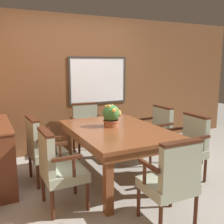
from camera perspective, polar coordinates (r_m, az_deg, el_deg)
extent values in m
plane|color=#A39E93|center=(3.70, 1.93, -15.17)|extent=(14.00, 14.00, 0.00)
cube|color=brown|center=(4.89, -7.32, 6.05)|extent=(7.20, 0.06, 2.45)
cube|color=white|center=(4.98, -3.00, 6.88)|extent=(1.08, 0.01, 0.81)
cube|color=#38332D|center=(4.97, -3.03, 11.76)|extent=(1.15, 0.02, 0.04)
cube|color=#38332D|center=(5.02, -2.93, 2.04)|extent=(1.15, 0.02, 0.03)
cube|color=#38332D|center=(4.79, -9.19, 6.60)|extent=(0.04, 0.02, 0.81)
cube|color=#38332D|center=(5.22, 2.72, 7.05)|extent=(0.03, 0.02, 0.81)
cube|color=brown|center=(2.88, -0.82, -15.42)|extent=(0.09, 0.09, 0.69)
cube|color=brown|center=(3.36, 14.37, -11.81)|extent=(0.09, 0.09, 0.69)
cube|color=brown|center=(4.15, -9.55, -7.22)|extent=(0.09, 0.09, 0.69)
cube|color=brown|center=(4.50, 2.20, -5.67)|extent=(0.09, 0.09, 0.69)
cube|color=brown|center=(3.58, 1.06, -4.96)|extent=(1.10, 1.61, 0.09)
cube|color=brown|center=(3.57, 1.06, -3.92)|extent=(1.16, 1.67, 0.04)
cylinder|color=#472314|center=(3.92, 11.01, -11.12)|extent=(0.04, 0.04, 0.34)
cylinder|color=#472314|center=(3.62, 15.10, -13.22)|extent=(0.04, 0.04, 0.34)
cylinder|color=#472314|center=(4.15, 15.42, -10.06)|extent=(0.04, 0.04, 0.34)
cylinder|color=#472314|center=(3.87, 19.61, -11.88)|extent=(0.04, 0.04, 0.34)
cube|color=#9EA88E|center=(3.81, 15.44, -8.41)|extent=(0.46, 0.49, 0.11)
cube|color=#9EA88E|center=(3.85, 17.73, -4.12)|extent=(0.09, 0.45, 0.43)
cube|color=#472314|center=(3.80, 17.93, -0.75)|extent=(0.09, 0.45, 0.03)
cylinder|color=#472314|center=(3.92, 12.78, -5.25)|extent=(0.04, 0.04, 0.21)
cube|color=#472314|center=(3.94, 13.62, -3.62)|extent=(0.32, 0.04, 0.04)
cylinder|color=#472314|center=(3.56, 17.81, -7.14)|extent=(0.04, 0.04, 0.21)
cube|color=#472314|center=(3.58, 18.70, -5.33)|extent=(0.32, 0.04, 0.04)
cylinder|color=#472314|center=(3.16, 12.71, -16.79)|extent=(0.04, 0.04, 0.34)
cylinder|color=#472314|center=(2.94, 5.81, -18.78)|extent=(0.04, 0.04, 0.34)
cylinder|color=#472314|center=(2.90, 17.76, -19.67)|extent=(0.04, 0.04, 0.34)
cylinder|color=#472314|center=(2.66, 10.54, -22.31)|extent=(0.04, 0.04, 0.34)
cube|color=#9EA88E|center=(2.80, 11.91, -15.36)|extent=(0.49, 0.45, 0.11)
cube|color=#9EA88E|center=(2.56, 14.71, -11.41)|extent=(0.45, 0.08, 0.43)
cube|color=#472314|center=(2.49, 14.96, -6.48)|extent=(0.45, 0.09, 0.03)
cylinder|color=#472314|center=(2.91, 15.63, -11.04)|extent=(0.04, 0.04, 0.21)
cube|color=#472314|center=(2.83, 16.65, -9.44)|extent=(0.04, 0.32, 0.04)
cylinder|color=#472314|center=(2.63, 7.11, -13.16)|extent=(0.04, 0.04, 0.21)
cube|color=#472314|center=(2.53, 8.00, -11.48)|extent=(0.04, 0.32, 0.04)
cylinder|color=#472314|center=(3.69, -9.77, -12.49)|extent=(0.04, 0.04, 0.34)
cylinder|color=#472314|center=(4.07, -11.88, -10.35)|extent=(0.04, 0.04, 0.34)
cylinder|color=#472314|center=(3.59, -15.78, -13.44)|extent=(0.04, 0.04, 0.34)
cylinder|color=#472314|center=(3.98, -17.33, -11.12)|extent=(0.04, 0.04, 0.34)
cube|color=#9EA88E|center=(3.75, -13.85, -8.65)|extent=(0.48, 0.51, 0.11)
cube|color=#9EA88E|center=(3.63, -16.86, -4.98)|extent=(0.11, 0.45, 0.43)
cube|color=#472314|center=(3.57, -17.06, -1.41)|extent=(0.12, 0.45, 0.03)
cylinder|color=#472314|center=(3.48, -12.26, -7.30)|extent=(0.04, 0.04, 0.21)
cube|color=#472314|center=(3.43, -13.41, -5.74)|extent=(0.32, 0.06, 0.04)
cylinder|color=#472314|center=(3.94, -14.51, -5.26)|extent=(0.04, 0.04, 0.21)
cube|color=#472314|center=(3.90, -15.54, -3.86)|extent=(0.32, 0.06, 0.04)
cylinder|color=#472314|center=(3.03, -5.30, -17.79)|extent=(0.04, 0.04, 0.34)
cylinder|color=#472314|center=(3.39, -8.06, -14.64)|extent=(0.04, 0.04, 0.34)
cylinder|color=#472314|center=(2.93, -12.82, -19.10)|extent=(0.04, 0.04, 0.34)
cylinder|color=#472314|center=(3.30, -14.73, -15.64)|extent=(0.04, 0.04, 0.34)
cube|color=#9EA88E|center=(3.06, -10.38, -13.00)|extent=(0.46, 0.49, 0.11)
cube|color=#9EA88E|center=(2.92, -14.08, -8.63)|extent=(0.09, 0.45, 0.43)
cube|color=#472314|center=(2.85, -14.29, -4.25)|extent=(0.09, 0.45, 0.03)
cylinder|color=#472314|center=(2.78, -8.28, -11.77)|extent=(0.04, 0.04, 0.21)
cube|color=#472314|center=(2.73, -9.71, -9.90)|extent=(0.32, 0.04, 0.04)
cylinder|color=#472314|center=(3.24, -11.20, -8.63)|extent=(0.04, 0.04, 0.21)
cube|color=#472314|center=(3.19, -12.44, -6.96)|extent=(0.32, 0.04, 0.04)
cylinder|color=#472314|center=(4.48, -7.13, -8.23)|extent=(0.04, 0.04, 0.34)
cylinder|color=#472314|center=(4.59, -1.94, -7.65)|extent=(0.04, 0.04, 0.34)
cylinder|color=#472314|center=(4.84, -8.29, -6.81)|extent=(0.04, 0.04, 0.34)
cylinder|color=#472314|center=(4.94, -3.46, -6.32)|extent=(0.04, 0.04, 0.34)
cube|color=#9EA88E|center=(4.64, -5.24, -4.61)|extent=(0.52, 0.49, 0.11)
cube|color=#9EA88E|center=(4.76, -5.92, -0.91)|extent=(0.45, 0.12, 0.43)
cube|color=#472314|center=(4.71, -5.98, 1.84)|extent=(0.45, 0.12, 0.03)
cylinder|color=#472314|center=(4.51, -8.23, -3.01)|extent=(0.04, 0.04, 0.21)
cube|color=#472314|center=(4.55, -8.46, -1.52)|extent=(0.06, 0.32, 0.04)
cylinder|color=#472314|center=(4.65, -2.18, -2.50)|extent=(0.04, 0.04, 0.21)
cube|color=#472314|center=(4.69, -2.46, -1.06)|extent=(0.06, 0.32, 0.04)
cylinder|color=#472314|center=(4.53, 5.21, -7.94)|extent=(0.04, 0.04, 0.34)
cylinder|color=#472314|center=(4.20, 8.37, -9.53)|extent=(0.04, 0.04, 0.34)
cylinder|color=#472314|center=(4.75, 9.22, -7.18)|extent=(0.04, 0.04, 0.34)
cylinder|color=#472314|center=(4.43, 12.52, -8.60)|extent=(0.04, 0.04, 0.34)
cube|color=#9EA88E|center=(4.41, 8.90, -5.54)|extent=(0.46, 0.50, 0.11)
cube|color=#9EA88E|center=(4.45, 10.93, -1.85)|extent=(0.09, 0.45, 0.43)
cube|color=#472314|center=(4.41, 11.03, 1.08)|extent=(0.10, 0.45, 0.03)
cylinder|color=#472314|center=(4.54, 6.74, -2.87)|extent=(0.04, 0.04, 0.21)
cube|color=#472314|center=(4.56, 7.48, -1.47)|extent=(0.32, 0.04, 0.04)
cylinder|color=#472314|center=(4.15, 10.64, -4.29)|extent=(0.04, 0.04, 0.21)
cube|color=#472314|center=(4.17, 11.43, -2.74)|extent=(0.32, 0.04, 0.04)
cylinder|color=#B2603D|center=(3.66, -0.19, -2.44)|extent=(0.21, 0.21, 0.09)
cylinder|color=#B2603D|center=(3.66, -0.19, -1.92)|extent=(0.22, 0.22, 0.02)
sphere|color=#427F3D|center=(3.63, -0.19, -0.29)|extent=(0.24, 0.24, 0.24)
sphere|color=gold|center=(3.65, 1.53, 0.13)|extent=(0.04, 0.04, 0.04)
sphere|color=#D8C054|center=(3.61, 1.58, -0.39)|extent=(0.05, 0.05, 0.05)
sphere|color=gold|center=(3.63, -1.24, 1.18)|extent=(0.05, 0.05, 0.05)
sphere|color=#F1A94A|center=(3.62, 1.57, 0.06)|extent=(0.05, 0.05, 0.05)
sphere|color=#DAB158|center=(3.62, 1.60, -0.43)|extent=(0.06, 0.06, 0.06)
sphere|color=#F1C14B|center=(3.53, 0.39, 0.30)|extent=(0.06, 0.06, 0.06)
sphere|color=#F1AD4D|center=(3.56, 0.84, 0.58)|extent=(0.04, 0.04, 0.04)
sphere|color=#E0BE4E|center=(3.57, -0.61, 1.19)|extent=(0.06, 0.06, 0.06)
sphere|color=#F1AF50|center=(3.66, 0.08, 1.46)|extent=(0.04, 0.04, 0.04)
sphere|color=#4C422D|center=(3.78, -21.10, -5.00)|extent=(0.03, 0.03, 0.03)
sphere|color=#4C422D|center=(3.61, -20.34, -10.88)|extent=(0.03, 0.03, 0.03)
sphere|color=#4C422D|center=(4.13, -21.17, -8.19)|extent=(0.03, 0.03, 0.03)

